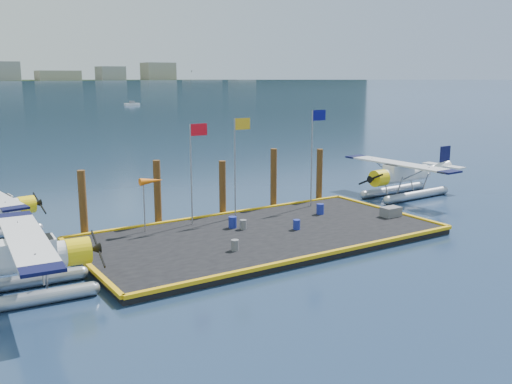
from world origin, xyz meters
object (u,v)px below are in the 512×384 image
at_px(seaplane_a, 18,264).
at_px(seaplane_d, 402,177).
at_px(flagpole_blue, 314,143).
at_px(windsock, 151,182).
at_px(drum_4, 320,209).
at_px(flagpole_yellow, 238,152).
at_px(drum_5, 243,225).
at_px(piling_4, 319,177).
at_px(piling_0, 83,205).
at_px(flagpole_red, 194,158).
at_px(piling_3, 274,180).
at_px(drum_3, 235,245).
at_px(piling_2, 223,190).
at_px(drum_0, 233,222).
at_px(crate, 391,212).
at_px(piling_1, 158,195).
at_px(drum_1, 297,225).

distance_m(seaplane_a, seaplane_d, 29.14).
distance_m(flagpole_blue, windsock, 11.81).
distance_m(drum_4, flagpole_yellow, 6.53).
xyz_separation_m(drum_5, piling_4, (9.01, 4.21, 1.32)).
bearing_deg(windsock, piling_0, 155.27).
height_order(flagpole_red, piling_3, flagpole_red).
distance_m(seaplane_d, flagpole_red, 17.80).
xyz_separation_m(seaplane_a, seaplane_d, (28.60, 5.61, 0.04)).
xyz_separation_m(seaplane_d, piling_4, (-6.78, 1.60, 0.44)).
height_order(drum_3, piling_4, piling_4).
xyz_separation_m(drum_3, piling_2, (3.50, 7.47, 1.22)).
xyz_separation_m(seaplane_d, piling_0, (-23.78, 1.60, 0.44)).
relative_size(drum_0, drum_4, 0.99).
bearing_deg(piling_4, crate, -86.11).
bearing_deg(flagpole_yellow, seaplane_d, -0.00).
relative_size(seaplane_a, flagpole_blue, 1.51).
height_order(seaplane_d, piling_4, piling_4).
xyz_separation_m(drum_5, flagpole_red, (-1.78, 2.61, 3.72)).
bearing_deg(windsock, flagpole_blue, -0.00).
distance_m(flagpole_red, piling_4, 11.17).
bearing_deg(windsock, piling_1, 57.34).
xyz_separation_m(drum_3, drum_5, (2.49, 3.26, -0.00)).
bearing_deg(seaplane_d, flagpole_blue, 87.66).
distance_m(drum_5, piling_0, 9.12).
bearing_deg(flagpole_red, piling_2, 29.80).
distance_m(drum_5, piling_1, 5.65).
relative_size(drum_3, drum_5, 1.01).
bearing_deg(flagpole_red, piling_1, 136.85).
xyz_separation_m(drum_0, piling_3, (5.37, 3.60, 1.41)).
bearing_deg(piling_1, seaplane_d, -4.75).
bearing_deg(flagpole_blue, piling_4, 41.58).
xyz_separation_m(drum_5, piling_0, (-7.99, 4.21, 1.32)).
bearing_deg(flagpole_blue, drum_5, -160.12).
bearing_deg(drum_5, drum_4, 4.12).
bearing_deg(drum_4, windsock, 168.42).
relative_size(piling_1, piling_3, 0.98).
relative_size(drum_3, drum_4, 0.83).
relative_size(crate, piling_3, 0.28).
bearing_deg(windsock, piling_4, 6.75).
distance_m(seaplane_a, windsock, 10.16).
xyz_separation_m(crate, piling_3, (-4.45, 6.66, 1.45)).
bearing_deg(piling_4, flagpole_red, -171.57).
height_order(drum_4, flagpole_yellow, flagpole_yellow).
bearing_deg(drum_4, piling_4, 52.08).
relative_size(flagpole_red, piling_2, 1.58).
distance_m(windsock, piling_0, 4.02).
distance_m(piling_1, piling_3, 8.50).
relative_size(drum_4, flagpole_blue, 0.10).
xyz_separation_m(drum_3, flagpole_yellow, (3.70, 5.87, 3.83)).
distance_m(drum_1, piling_0, 12.19).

